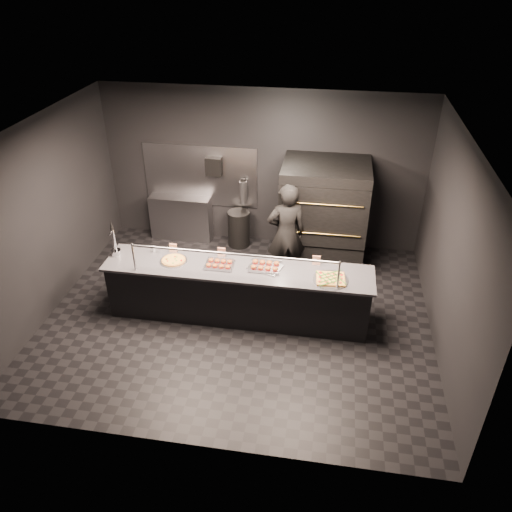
{
  "coord_description": "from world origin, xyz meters",
  "views": [
    {
      "loc": [
        1.28,
        -6.18,
        5.03
      ],
      "look_at": [
        0.25,
        0.2,
        1.03
      ],
      "focal_mm": 35.0,
      "sensor_mm": 36.0,
      "label": 1
    }
  ],
  "objects_px": {
    "towel_dispenser": "(214,166)",
    "slider_tray_a": "(219,264)",
    "prep_shelf": "(181,218)",
    "beer_tap": "(115,245)",
    "worker": "(286,234)",
    "service_counter": "(238,292)",
    "pizza_oven": "(323,214)",
    "slider_tray_b": "(265,266)",
    "trash_bin": "(239,229)",
    "round_pizza": "(174,260)",
    "fire_extinguisher": "(243,192)",
    "square_pizza": "(331,279)"
  },
  "relations": [
    {
      "from": "service_counter",
      "to": "worker",
      "type": "distance_m",
      "value": 1.39
    },
    {
      "from": "beer_tap",
      "to": "round_pizza",
      "type": "xyz_separation_m",
      "value": [
        0.94,
        -0.03,
        -0.16
      ]
    },
    {
      "from": "round_pizza",
      "to": "trash_bin",
      "type": "relative_size",
      "value": 0.59
    },
    {
      "from": "fire_extinguisher",
      "to": "slider_tray_a",
      "type": "bearing_deg",
      "value": -88.38
    },
    {
      "from": "pizza_oven",
      "to": "round_pizza",
      "type": "height_order",
      "value": "pizza_oven"
    },
    {
      "from": "prep_shelf",
      "to": "towel_dispenser",
      "type": "relative_size",
      "value": 3.43
    },
    {
      "from": "pizza_oven",
      "to": "slider_tray_a",
      "type": "height_order",
      "value": "pizza_oven"
    },
    {
      "from": "prep_shelf",
      "to": "slider_tray_a",
      "type": "relative_size",
      "value": 2.76
    },
    {
      "from": "towel_dispenser",
      "to": "slider_tray_b",
      "type": "bearing_deg",
      "value": -60.58
    },
    {
      "from": "prep_shelf",
      "to": "fire_extinguisher",
      "type": "distance_m",
      "value": 1.39
    },
    {
      "from": "service_counter",
      "to": "round_pizza",
      "type": "relative_size",
      "value": 9.73
    },
    {
      "from": "beer_tap",
      "to": "round_pizza",
      "type": "height_order",
      "value": "beer_tap"
    },
    {
      "from": "service_counter",
      "to": "pizza_oven",
      "type": "xyz_separation_m",
      "value": [
        1.2,
        1.9,
        0.5
      ]
    },
    {
      "from": "trash_bin",
      "to": "worker",
      "type": "height_order",
      "value": "worker"
    },
    {
      "from": "trash_bin",
      "to": "beer_tap",
      "type": "bearing_deg",
      "value": -125.29
    },
    {
      "from": "service_counter",
      "to": "slider_tray_a",
      "type": "height_order",
      "value": "service_counter"
    },
    {
      "from": "pizza_oven",
      "to": "trash_bin",
      "type": "bearing_deg",
      "value": 168.78
    },
    {
      "from": "slider_tray_b",
      "to": "beer_tap",
      "type": "bearing_deg",
      "value": -179.78
    },
    {
      "from": "service_counter",
      "to": "trash_bin",
      "type": "bearing_deg",
      "value": 100.59
    },
    {
      "from": "pizza_oven",
      "to": "worker",
      "type": "bearing_deg",
      "value": -128.77
    },
    {
      "from": "service_counter",
      "to": "prep_shelf",
      "type": "distance_m",
      "value": 2.82
    },
    {
      "from": "trash_bin",
      "to": "pizza_oven",
      "type": "bearing_deg",
      "value": -11.22
    },
    {
      "from": "slider_tray_a",
      "to": "square_pizza",
      "type": "xyz_separation_m",
      "value": [
        1.68,
        -0.12,
        -0.01
      ]
    },
    {
      "from": "fire_extinguisher",
      "to": "slider_tray_a",
      "type": "xyz_separation_m",
      "value": [
        0.07,
        -2.4,
        -0.11
      ]
    },
    {
      "from": "pizza_oven",
      "to": "round_pizza",
      "type": "relative_size",
      "value": 4.53
    },
    {
      "from": "towel_dispenser",
      "to": "prep_shelf",
      "type": "bearing_deg",
      "value": -174.29
    },
    {
      "from": "beer_tap",
      "to": "worker",
      "type": "height_order",
      "value": "worker"
    },
    {
      "from": "slider_tray_a",
      "to": "worker",
      "type": "height_order",
      "value": "worker"
    },
    {
      "from": "round_pizza",
      "to": "worker",
      "type": "xyz_separation_m",
      "value": [
        1.62,
        1.15,
        -0.03
      ]
    },
    {
      "from": "square_pizza",
      "to": "worker",
      "type": "relative_size",
      "value": 0.29
    },
    {
      "from": "prep_shelf",
      "to": "service_counter",
      "type": "bearing_deg",
      "value": -55.41
    },
    {
      "from": "service_counter",
      "to": "towel_dispenser",
      "type": "distance_m",
      "value": 2.78
    },
    {
      "from": "prep_shelf",
      "to": "beer_tap",
      "type": "bearing_deg",
      "value": -98.77
    },
    {
      "from": "slider_tray_b",
      "to": "towel_dispenser",
      "type": "bearing_deg",
      "value": 119.42
    },
    {
      "from": "round_pizza",
      "to": "square_pizza",
      "type": "distance_m",
      "value": 2.41
    },
    {
      "from": "slider_tray_b",
      "to": "square_pizza",
      "type": "distance_m",
      "value": 1.0
    },
    {
      "from": "slider_tray_b",
      "to": "trash_bin",
      "type": "xyz_separation_m",
      "value": [
        -0.83,
        2.16,
        -0.59
      ]
    },
    {
      "from": "round_pizza",
      "to": "worker",
      "type": "relative_size",
      "value": 0.23
    },
    {
      "from": "slider_tray_b",
      "to": "worker",
      "type": "xyz_separation_m",
      "value": [
        0.2,
        1.11,
        -0.04
      ]
    },
    {
      "from": "pizza_oven",
      "to": "towel_dispenser",
      "type": "height_order",
      "value": "pizza_oven"
    },
    {
      "from": "towel_dispenser",
      "to": "worker",
      "type": "relative_size",
      "value": 0.19
    },
    {
      "from": "worker",
      "to": "trash_bin",
      "type": "bearing_deg",
      "value": -63.1
    },
    {
      "from": "square_pizza",
      "to": "trash_bin",
      "type": "bearing_deg",
      "value": 127.86
    },
    {
      "from": "prep_shelf",
      "to": "trash_bin",
      "type": "bearing_deg",
      "value": -4.82
    },
    {
      "from": "worker",
      "to": "round_pizza",
      "type": "bearing_deg",
      "value": 17.98
    },
    {
      "from": "towel_dispenser",
      "to": "slider_tray_a",
      "type": "relative_size",
      "value": 0.81
    },
    {
      "from": "prep_shelf",
      "to": "slider_tray_b",
      "type": "bearing_deg",
      "value": -48.29
    },
    {
      "from": "square_pizza",
      "to": "beer_tap",
      "type": "bearing_deg",
      "value": 177.16
    },
    {
      "from": "service_counter",
      "to": "square_pizza",
      "type": "xyz_separation_m",
      "value": [
        1.4,
        -0.11,
        0.47
      ]
    },
    {
      "from": "pizza_oven",
      "to": "fire_extinguisher",
      "type": "xyz_separation_m",
      "value": [
        -1.55,
        0.5,
        0.09
      ]
    }
  ]
}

